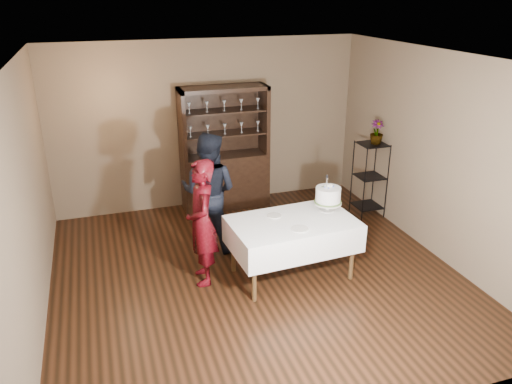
% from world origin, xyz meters
% --- Properties ---
extents(floor, '(5.00, 5.00, 0.00)m').
position_xyz_m(floor, '(0.00, 0.00, 0.00)').
color(floor, black).
rests_on(floor, ground).
extents(ceiling, '(5.00, 5.00, 0.00)m').
position_xyz_m(ceiling, '(0.00, 0.00, 2.70)').
color(ceiling, silver).
rests_on(ceiling, back_wall).
extents(back_wall, '(5.00, 0.02, 2.70)m').
position_xyz_m(back_wall, '(0.00, 2.50, 1.35)').
color(back_wall, brown).
rests_on(back_wall, floor).
extents(wall_left, '(0.02, 5.00, 2.70)m').
position_xyz_m(wall_left, '(-2.50, 0.00, 1.35)').
color(wall_left, brown).
rests_on(wall_left, floor).
extents(wall_right, '(0.02, 5.00, 2.70)m').
position_xyz_m(wall_right, '(2.50, 0.00, 1.35)').
color(wall_right, brown).
rests_on(wall_right, floor).
extents(china_hutch, '(1.40, 0.48, 2.00)m').
position_xyz_m(china_hutch, '(0.20, 2.25, 0.66)').
color(china_hutch, black).
rests_on(china_hutch, floor).
extents(plant_etagere, '(0.42, 0.42, 1.20)m').
position_xyz_m(plant_etagere, '(2.28, 1.20, 0.65)').
color(plant_etagere, black).
rests_on(plant_etagere, floor).
extents(cake_table, '(1.58, 1.03, 0.76)m').
position_xyz_m(cake_table, '(0.43, -0.15, 0.58)').
color(cake_table, silver).
rests_on(cake_table, floor).
extents(woman, '(0.42, 0.60, 1.58)m').
position_xyz_m(woman, '(-0.66, 0.09, 0.79)').
color(woman, '#350408').
rests_on(woman, floor).
extents(man, '(1.02, 0.97, 1.66)m').
position_xyz_m(man, '(-0.38, 0.92, 0.83)').
color(man, black).
rests_on(man, floor).
extents(cake, '(0.41, 0.41, 0.49)m').
position_xyz_m(cake, '(0.96, 0.00, 0.96)').
color(cake, silver).
rests_on(cake, cake_table).
extents(plate_near, '(0.21, 0.21, 0.01)m').
position_xyz_m(plate_near, '(0.41, -0.40, 0.77)').
color(plate_near, silver).
rests_on(plate_near, cake_table).
extents(plate_far, '(0.20, 0.20, 0.01)m').
position_xyz_m(plate_far, '(0.26, 0.05, 0.77)').
color(plate_far, silver).
rests_on(plate_far, cake_table).
extents(potted_plant, '(0.22, 0.22, 0.37)m').
position_xyz_m(potted_plant, '(2.32, 1.18, 1.37)').
color(potted_plant, '#517035').
rests_on(potted_plant, plant_etagere).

